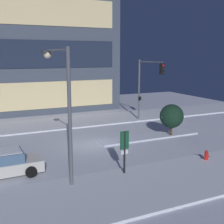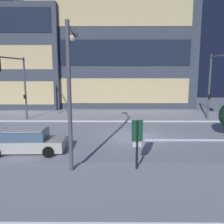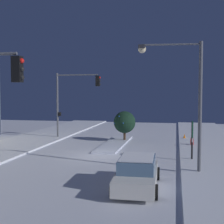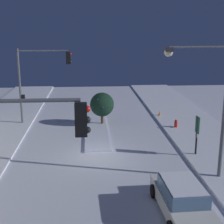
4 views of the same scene
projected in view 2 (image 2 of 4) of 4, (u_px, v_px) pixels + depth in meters
name	position (u px, v px, depth m)	size (l,w,h in m)	color
ground	(134.00, 137.00, 18.75)	(52.00, 52.00, 0.00)	silver
curb_strip_near	(148.00, 187.00, 10.76)	(52.00, 5.20, 0.14)	silver
curb_strip_far	(128.00, 116.00, 26.72)	(52.00, 5.20, 0.14)	silver
median_strip	(203.00, 137.00, 18.71)	(9.00, 1.80, 0.14)	silver
office_tower_main	(109.00, 23.00, 36.42)	(22.34, 13.58, 23.32)	#424C5B
office_tower_secondary	(25.00, 59.00, 35.52)	(11.87, 11.45, 12.84)	#424C5B
car_near	(26.00, 141.00, 15.29)	(4.80, 2.14, 1.49)	silver
traffic_light_corner_far_left	(15.00, 78.00, 22.05)	(0.32, 5.88, 6.18)	#565960
traffic_light_corner_far_right	(217.00, 76.00, 22.52)	(0.32, 4.48, 6.43)	#565960
street_lamp_arched	(70.00, 75.00, 12.55)	(0.67, 3.49, 7.27)	#565960
parking_info_sign	(137.00, 139.00, 12.31)	(0.55, 0.12, 2.63)	black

